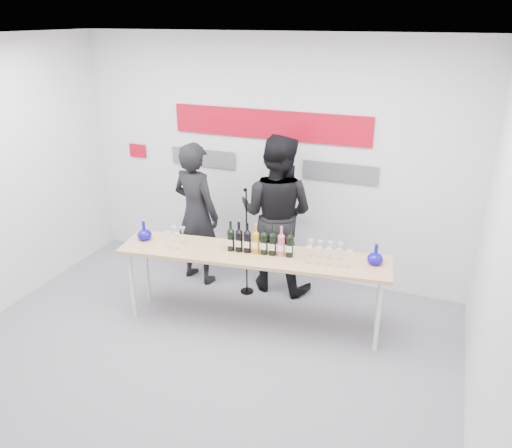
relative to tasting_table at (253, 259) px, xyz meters
name	(u,v)px	position (x,y,z in m)	size (l,w,h in m)	color
ground	(199,354)	(-0.29, -0.72, -0.79)	(5.00, 5.00, 0.00)	slate
back_wall	(269,160)	(-0.29, 1.28, 0.71)	(5.00, 0.04, 3.00)	silver
signage	(264,136)	(-0.35, 1.25, 1.01)	(3.38, 0.02, 0.79)	#A70719
tasting_table	(253,259)	(0.00, 0.00, 0.00)	(2.90, 0.96, 0.86)	tan
wine_bottles	(260,239)	(0.07, 0.03, 0.23)	(0.71, 0.17, 0.33)	black
decanter_left	(144,230)	(-1.25, -0.11, 0.17)	(0.16, 0.16, 0.21)	#11089E
decanter_right	(376,254)	(1.23, 0.23, 0.17)	(0.16, 0.16, 0.21)	#11089E
glasses_left	(176,237)	(-0.85, -0.12, 0.16)	(0.18, 0.24, 0.18)	silver
glasses_right	(327,253)	(0.77, 0.10, 0.16)	(0.48, 0.26, 0.18)	silver
presenter_left	(196,214)	(-1.03, 0.69, 0.11)	(0.66, 0.43, 1.80)	black
presenter_right	(276,214)	(-0.04, 0.87, 0.18)	(0.94, 0.73, 1.93)	black
mic_stand	(247,262)	(-0.31, 0.59, -0.38)	(0.16, 0.16, 1.36)	black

